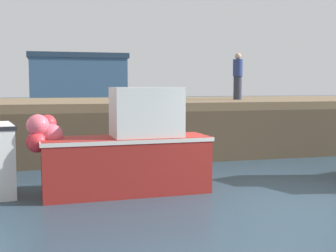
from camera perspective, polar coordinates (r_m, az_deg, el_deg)
name	(u,v)px	position (r m, az deg, el deg)	size (l,w,h in m)	color
ground	(272,200)	(9.42, 13.06, -9.11)	(120.00, 160.00, 0.10)	#283D4C
pier	(213,108)	(15.89, 5.77, 2.25)	(14.83, 6.27, 1.75)	brown
fishing_boat_near_right	(127,151)	(9.40, -5.25, -3.13)	(3.76, 1.21, 2.22)	maroon
dockworker	(238,76)	(15.99, 8.85, 6.26)	(0.34, 0.34, 1.63)	#2D3342
warehouse	(78,81)	(45.58, -11.35, 5.65)	(9.51, 4.87, 5.35)	#385675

